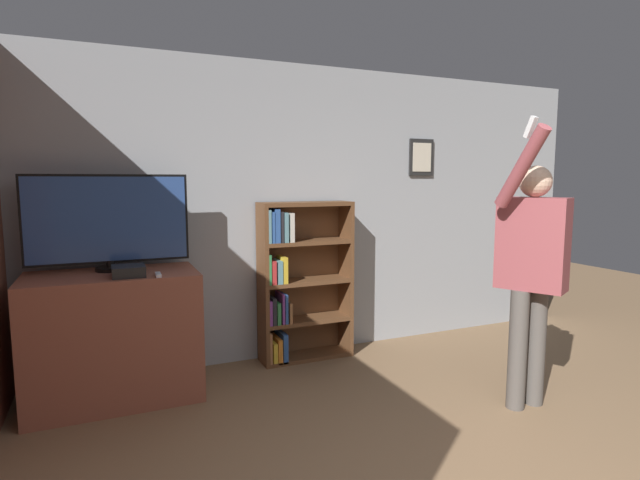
{
  "coord_description": "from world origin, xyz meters",
  "views": [
    {
      "loc": [
        -1.61,
        -1.16,
        1.65
      ],
      "look_at": [
        -0.2,
        2.07,
        1.23
      ],
      "focal_mm": 28.0,
      "sensor_mm": 36.0,
      "label": 1
    }
  ],
  "objects_px": {
    "game_console": "(129,271)",
    "bookshelf": "(296,282)",
    "television": "(108,221)",
    "person": "(532,262)"
  },
  "relations": [
    {
      "from": "bookshelf",
      "to": "person",
      "type": "bearing_deg",
      "value": -53.11
    },
    {
      "from": "television",
      "to": "game_console",
      "type": "bearing_deg",
      "value": -68.71
    },
    {
      "from": "person",
      "to": "television",
      "type": "bearing_deg",
      "value": -145.88
    },
    {
      "from": "bookshelf",
      "to": "person",
      "type": "relative_size",
      "value": 0.71
    },
    {
      "from": "game_console",
      "to": "person",
      "type": "relative_size",
      "value": 0.11
    },
    {
      "from": "game_console",
      "to": "bookshelf",
      "type": "bearing_deg",
      "value": 16.15
    },
    {
      "from": "television",
      "to": "person",
      "type": "distance_m",
      "value": 3.12
    },
    {
      "from": "television",
      "to": "bookshelf",
      "type": "height_order",
      "value": "television"
    },
    {
      "from": "television",
      "to": "bookshelf",
      "type": "distance_m",
      "value": 1.68
    },
    {
      "from": "television",
      "to": "person",
      "type": "xyz_separation_m",
      "value": [
        2.75,
        -1.46,
        -0.27
      ]
    }
  ]
}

